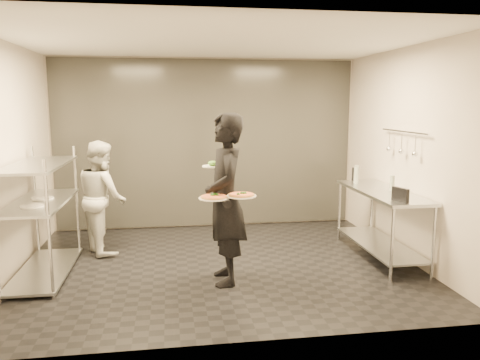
{
  "coord_description": "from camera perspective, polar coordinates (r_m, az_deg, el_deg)",
  "views": [
    {
      "loc": [
        -0.6,
        -5.76,
        2.07
      ],
      "look_at": [
        0.27,
        0.05,
        1.1
      ],
      "focal_mm": 35.0,
      "sensor_mm": 36.0,
      "label": 1
    }
  ],
  "objects": [
    {
      "name": "room_shell",
      "position": [
        7.0,
        -3.59,
        3.86
      ],
      "size": [
        5.0,
        4.0,
        2.8
      ],
      "color": "black",
      "rests_on": "ground"
    },
    {
      "name": "pass_rack",
      "position": [
        6.1,
        -23.08,
        -3.7
      ],
      "size": [
        0.6,
        1.6,
        1.5
      ],
      "color": "silver",
      "rests_on": "ground"
    },
    {
      "name": "prep_counter",
      "position": [
        6.56,
        16.83,
        -3.76
      ],
      "size": [
        0.6,
        1.8,
        0.92
      ],
      "color": "silver",
      "rests_on": "ground"
    },
    {
      "name": "utensil_rail",
      "position": [
        6.53,
        19.18,
        4.26
      ],
      "size": [
        0.07,
        1.2,
        0.31
      ],
      "color": "silver",
      "rests_on": "room_shell"
    },
    {
      "name": "waiter",
      "position": [
        5.34,
        -1.8,
        -2.37
      ],
      "size": [
        0.49,
        0.73,
        1.96
      ],
      "primitive_type": "imported",
      "rotation": [
        0.0,
        0.0,
        -1.55
      ],
      "color": "black",
      "rests_on": "ground"
    },
    {
      "name": "chef",
      "position": [
        6.76,
        -16.46,
        -1.98
      ],
      "size": [
        0.86,
        0.94,
        1.57
      ],
      "primitive_type": "imported",
      "rotation": [
        0.0,
        0.0,
        2.0
      ],
      "color": "silver",
      "rests_on": "ground"
    },
    {
      "name": "pizza_plate_near",
      "position": [
        5.11,
        -3.2,
        -2.11
      ],
      "size": [
        0.34,
        0.34,
        0.05
      ],
      "color": "white",
      "rests_on": "waiter"
    },
    {
      "name": "pizza_plate_far",
      "position": [
        5.12,
        0.18,
        -1.85
      ],
      "size": [
        0.32,
        0.32,
        0.05
      ],
      "color": "white",
      "rests_on": "waiter"
    },
    {
      "name": "salad_plate",
      "position": [
        5.52,
        -3.35,
        1.91
      ],
      "size": [
        0.25,
        0.25,
        0.07
      ],
      "color": "white",
      "rests_on": "waiter"
    },
    {
      "name": "pos_monitor",
      "position": [
        5.8,
        18.96,
        -1.73
      ],
      "size": [
        0.12,
        0.24,
        0.17
      ],
      "primitive_type": "cube",
      "rotation": [
        0.0,
        0.0,
        0.31
      ],
      "color": "black",
      "rests_on": "prep_counter"
    },
    {
      "name": "bottle_green",
      "position": [
        6.98,
        14.0,
        0.68
      ],
      "size": [
        0.07,
        0.07,
        0.26
      ],
      "primitive_type": "cylinder",
      "color": "gray",
      "rests_on": "prep_counter"
    },
    {
      "name": "bottle_clear",
      "position": [
        6.49,
        18.06,
        -0.36
      ],
      "size": [
        0.06,
        0.06,
        0.21
      ],
      "primitive_type": "cylinder",
      "color": "gray",
      "rests_on": "prep_counter"
    },
    {
      "name": "bottle_dark",
      "position": [
        7.17,
        13.7,
        0.69
      ],
      "size": [
        0.06,
        0.06,
        0.2
      ],
      "primitive_type": "cylinder",
      "color": "black",
      "rests_on": "prep_counter"
    }
  ]
}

